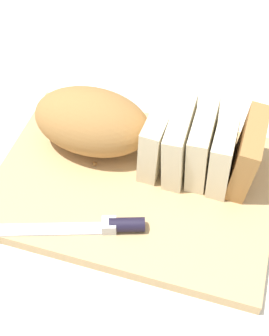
% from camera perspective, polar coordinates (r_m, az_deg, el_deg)
% --- Properties ---
extents(ground_plane, '(3.00, 3.00, 0.00)m').
position_cam_1_polar(ground_plane, '(0.73, 0.00, -2.56)').
color(ground_plane, silver).
extents(cutting_board, '(0.43, 0.30, 0.02)m').
position_cam_1_polar(cutting_board, '(0.72, 0.00, -2.06)').
color(cutting_board, tan).
rests_on(cutting_board, ground_plane).
extents(bread_loaf, '(0.35, 0.12, 0.10)m').
position_cam_1_polar(bread_loaf, '(0.71, 0.49, 4.52)').
color(bread_loaf, '#A8753D').
rests_on(bread_loaf, cutting_board).
extents(bread_knife, '(0.25, 0.10, 0.02)m').
position_cam_1_polar(bread_knife, '(0.65, -4.76, -7.16)').
color(bread_knife, silver).
rests_on(bread_knife, cutting_board).
extents(crumb_near_knife, '(0.00, 0.00, 0.00)m').
position_cam_1_polar(crumb_near_knife, '(0.74, -1.78, 1.62)').
color(crumb_near_knife, '#996633').
rests_on(crumb_near_knife, cutting_board).
extents(crumb_near_loaf, '(0.00, 0.00, 0.00)m').
position_cam_1_polar(crumb_near_loaf, '(0.75, 0.22, 2.57)').
color(crumb_near_loaf, '#996633').
rests_on(crumb_near_loaf, cutting_board).
extents(crumb_stray_left, '(0.01, 0.01, 0.01)m').
position_cam_1_polar(crumb_stray_left, '(0.73, -4.92, 0.51)').
color(crumb_stray_left, '#996633').
rests_on(crumb_stray_left, cutting_board).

